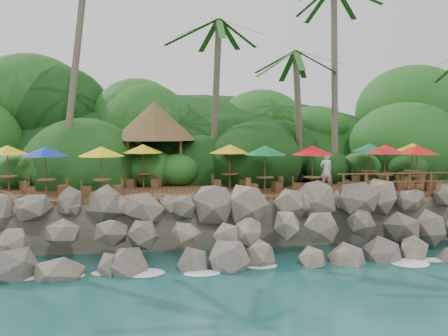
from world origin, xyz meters
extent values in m
plane|color=#19514F|center=(0.00, 0.00, 0.00)|extent=(140.00, 140.00, 0.00)
cube|color=gray|center=(0.00, 16.00, 1.05)|extent=(32.00, 25.20, 2.10)
ellipsoid|color=#143811|center=(0.00, 23.50, 0.00)|extent=(44.80, 28.00, 15.40)
cube|color=brown|center=(0.00, 6.00, 2.20)|extent=(26.00, 5.00, 0.20)
ellipsoid|color=white|center=(-6.00, 0.30, 0.03)|extent=(1.20, 0.80, 0.06)
ellipsoid|color=white|center=(-3.00, 0.30, 0.03)|extent=(1.20, 0.80, 0.06)
ellipsoid|color=white|center=(0.00, 0.30, 0.03)|extent=(1.20, 0.80, 0.06)
ellipsoid|color=white|center=(3.00, 0.30, 0.03)|extent=(1.20, 0.80, 0.06)
ellipsoid|color=white|center=(6.00, 0.30, 0.03)|extent=(1.20, 0.80, 0.06)
cylinder|color=brown|center=(-7.54, 8.96, 8.42)|extent=(1.53, 3.15, 11.98)
cylinder|color=brown|center=(0.01, 9.38, 6.79)|extent=(0.71, 1.40, 8.96)
ellipsoid|color=#23601E|center=(0.01, 9.38, 11.27)|extent=(6.00, 6.00, 2.40)
cylinder|color=brown|center=(4.84, 9.28, 5.99)|extent=(1.04, 0.88, 7.39)
ellipsoid|color=#23601E|center=(4.84, 9.28, 9.69)|extent=(6.00, 6.00, 2.40)
cylinder|color=brown|center=(6.84, 8.91, 7.99)|extent=(0.73, 2.00, 11.32)
cylinder|color=brown|center=(-4.82, 8.45, 3.50)|extent=(0.16, 0.16, 2.40)
cylinder|color=brown|center=(-2.02, 8.45, 3.50)|extent=(0.16, 0.16, 2.40)
cylinder|color=brown|center=(-4.82, 11.25, 3.50)|extent=(0.16, 0.16, 2.40)
cylinder|color=brown|center=(-2.02, 11.25, 3.50)|extent=(0.16, 0.16, 2.40)
cone|color=brown|center=(-3.42, 9.85, 5.80)|extent=(4.77, 4.77, 2.20)
cylinder|color=brown|center=(-4.00, 7.45, 2.67)|extent=(0.08, 0.08, 0.73)
cylinder|color=brown|center=(-4.00, 7.45, 3.04)|extent=(0.83, 0.83, 0.05)
cylinder|color=brown|center=(-4.00, 7.45, 3.39)|extent=(0.05, 0.05, 2.18)
cone|color=gold|center=(-4.00, 7.45, 4.33)|extent=(2.08, 2.08, 0.45)
cube|color=brown|center=(-4.65, 7.72, 2.53)|extent=(0.54, 0.54, 0.46)
cube|color=brown|center=(-3.36, 7.19, 2.53)|extent=(0.54, 0.54, 0.46)
cylinder|color=brown|center=(-10.47, 6.95, 2.67)|extent=(0.08, 0.08, 0.73)
cylinder|color=brown|center=(-10.47, 6.95, 3.04)|extent=(0.83, 0.83, 0.05)
cylinder|color=brown|center=(-10.47, 6.95, 3.39)|extent=(0.05, 0.05, 2.18)
cone|color=gold|center=(-10.47, 6.95, 4.33)|extent=(2.08, 2.08, 0.45)
cube|color=brown|center=(-9.83, 7.23, 2.53)|extent=(0.55, 0.55, 0.46)
cylinder|color=brown|center=(-5.79, 4.73, 2.67)|extent=(0.08, 0.08, 0.73)
cylinder|color=brown|center=(-5.79, 4.73, 3.04)|extent=(0.83, 0.83, 0.05)
cylinder|color=brown|center=(-5.79, 4.73, 3.39)|extent=(0.05, 0.05, 2.18)
cone|color=yellow|center=(-5.79, 4.73, 4.33)|extent=(2.08, 2.08, 0.45)
cube|color=brown|center=(-6.46, 4.56, 2.53)|extent=(0.51, 0.51, 0.46)
cube|color=brown|center=(-5.12, 4.90, 2.53)|extent=(0.51, 0.51, 0.46)
cylinder|color=brown|center=(0.39, 6.59, 2.67)|extent=(0.08, 0.08, 0.73)
cylinder|color=brown|center=(0.39, 6.59, 3.04)|extent=(0.83, 0.83, 0.05)
cylinder|color=brown|center=(0.39, 6.59, 3.39)|extent=(0.05, 0.05, 2.18)
cone|color=gold|center=(0.39, 6.59, 4.33)|extent=(2.08, 2.08, 0.45)
cube|color=brown|center=(-0.31, 6.55, 2.53)|extent=(0.44, 0.44, 0.46)
cube|color=brown|center=(1.08, 6.62, 2.53)|extent=(0.44, 0.44, 0.46)
cylinder|color=brown|center=(1.80, 4.77, 2.67)|extent=(0.08, 0.08, 0.73)
cylinder|color=brown|center=(1.80, 4.77, 3.04)|extent=(0.83, 0.83, 0.05)
cylinder|color=brown|center=(1.80, 4.77, 3.39)|extent=(0.05, 0.05, 2.18)
cone|color=#0B692F|center=(1.80, 4.77, 4.33)|extent=(2.08, 2.08, 0.45)
cube|color=brown|center=(1.14, 4.56, 2.53)|extent=(0.53, 0.53, 0.46)
cube|color=brown|center=(2.46, 4.99, 2.53)|extent=(0.53, 0.53, 0.46)
cylinder|color=brown|center=(-8.30, 5.13, 2.67)|extent=(0.08, 0.08, 0.73)
cylinder|color=brown|center=(-8.30, 5.13, 3.04)|extent=(0.83, 0.83, 0.05)
cylinder|color=brown|center=(-8.30, 5.13, 3.39)|extent=(0.05, 0.05, 2.18)
cone|color=#0C2D9C|center=(-8.30, 5.13, 4.33)|extent=(2.08, 2.08, 0.45)
cube|color=brown|center=(-8.96, 4.91, 2.53)|extent=(0.53, 0.53, 0.46)
cube|color=brown|center=(-7.64, 5.35, 2.53)|extent=(0.53, 0.53, 0.46)
cylinder|color=brown|center=(8.23, 7.13, 2.67)|extent=(0.08, 0.08, 0.73)
cylinder|color=brown|center=(8.23, 7.13, 3.04)|extent=(0.83, 0.83, 0.05)
cylinder|color=brown|center=(8.23, 7.13, 3.39)|extent=(0.05, 0.05, 2.18)
cone|color=#0B6B32|center=(8.23, 7.13, 4.33)|extent=(2.08, 2.08, 0.45)
cube|color=brown|center=(7.59, 7.41, 2.53)|extent=(0.55, 0.55, 0.46)
cube|color=brown|center=(8.87, 6.86, 2.53)|extent=(0.55, 0.55, 0.46)
cylinder|color=brown|center=(9.35, 4.40, 2.67)|extent=(0.08, 0.08, 0.73)
cylinder|color=brown|center=(9.35, 4.40, 3.04)|extent=(0.83, 0.83, 0.05)
cylinder|color=brown|center=(9.35, 4.40, 3.39)|extent=(0.05, 0.05, 2.18)
cone|color=red|center=(9.35, 4.40, 4.33)|extent=(2.08, 2.08, 0.45)
cube|color=brown|center=(8.68, 4.56, 2.53)|extent=(0.50, 0.50, 0.46)
cube|color=brown|center=(10.03, 4.24, 2.53)|extent=(0.50, 0.50, 0.46)
cylinder|color=brown|center=(4.02, 4.40, 2.67)|extent=(0.08, 0.08, 0.73)
cylinder|color=brown|center=(4.02, 4.40, 3.04)|extent=(0.83, 0.83, 0.05)
cylinder|color=brown|center=(4.02, 4.40, 3.39)|extent=(0.05, 0.05, 2.18)
cone|color=red|center=(4.02, 4.40, 4.33)|extent=(2.08, 2.08, 0.45)
cube|color=brown|center=(3.36, 4.61, 2.53)|extent=(0.52, 0.52, 0.46)
cube|color=brown|center=(4.68, 4.19, 2.53)|extent=(0.52, 0.52, 0.46)
cylinder|color=brown|center=(8.07, 5.08, 2.67)|extent=(0.08, 0.08, 0.73)
cylinder|color=brown|center=(8.07, 5.08, 3.04)|extent=(0.83, 0.83, 0.05)
cylinder|color=brown|center=(8.07, 5.08, 3.39)|extent=(0.05, 0.05, 2.18)
cone|color=red|center=(8.07, 5.08, 4.33)|extent=(2.08, 2.08, 0.45)
cube|color=brown|center=(7.39, 5.22, 2.53)|extent=(0.49, 0.49, 0.46)
cube|color=brown|center=(8.75, 4.94, 2.53)|extent=(0.49, 0.49, 0.46)
cylinder|color=brown|center=(10.55, 6.78, 2.67)|extent=(0.08, 0.08, 0.73)
cylinder|color=brown|center=(10.55, 6.78, 3.04)|extent=(0.83, 0.83, 0.05)
cylinder|color=brown|center=(10.55, 6.78, 3.39)|extent=(0.05, 0.05, 2.18)
cone|color=yellow|center=(10.55, 6.78, 4.33)|extent=(2.08, 2.08, 0.45)
cube|color=brown|center=(9.91, 6.51, 2.53)|extent=(0.55, 0.55, 0.46)
cube|color=brown|center=(11.19, 7.05, 2.53)|extent=(0.55, 0.55, 0.46)
cylinder|color=brown|center=(5.28, 3.65, 2.80)|extent=(0.10, 0.10, 1.00)
cylinder|color=brown|center=(6.38, 3.65, 2.80)|extent=(0.10, 0.10, 1.00)
cylinder|color=brown|center=(7.48, 3.65, 2.80)|extent=(0.10, 0.10, 1.00)
cylinder|color=brown|center=(8.58, 3.65, 2.80)|extent=(0.10, 0.10, 1.00)
cylinder|color=brown|center=(9.68, 3.65, 2.80)|extent=(0.10, 0.10, 1.00)
cube|color=brown|center=(8.03, 3.65, 3.25)|extent=(6.10, 0.06, 0.06)
cube|color=brown|center=(8.03, 3.65, 2.85)|extent=(6.10, 0.06, 0.06)
imported|color=white|center=(5.32, 6.01, 3.21)|extent=(0.70, 0.50, 1.81)
camera|label=1|loc=(-3.33, -16.70, 5.35)|focal=37.10mm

